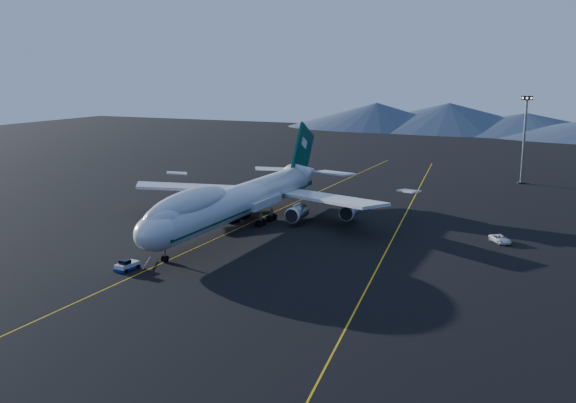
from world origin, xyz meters
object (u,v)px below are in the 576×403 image
at_px(pushback_tug, 127,266).
at_px(floodlight_mast, 524,140).
at_px(boeing_747, 240,200).
at_px(service_van, 500,239).

xyz_separation_m(pushback_tug, floodlight_mast, (50.71, 112.03, 11.91)).
bearing_deg(floodlight_mast, boeing_747, -121.02).
bearing_deg(pushback_tug, service_van, 43.14).
relative_size(pushback_tug, floodlight_mast, 0.17).
distance_m(boeing_747, service_van, 51.05).
bearing_deg(floodlight_mast, pushback_tug, -114.35).
height_order(boeing_747, floodlight_mast, floodlight_mast).
distance_m(pushback_tug, floodlight_mast, 123.54).
bearing_deg(boeing_747, floodlight_mast, 58.98).
relative_size(boeing_747, pushback_tug, 17.03).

